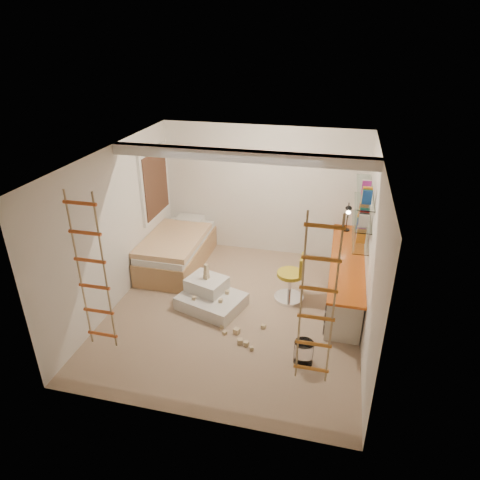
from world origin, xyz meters
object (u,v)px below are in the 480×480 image
(swivel_chair, at_px, (291,283))
(play_platform, at_px, (210,296))
(bed, at_px, (177,250))
(desk, at_px, (345,275))

(swivel_chair, relative_size, play_platform, 0.72)
(bed, bearing_deg, play_platform, -49.05)
(play_platform, bearing_deg, bed, 130.95)
(bed, distance_m, swivel_chair, 2.42)
(bed, height_order, play_platform, bed)
(bed, xyz_separation_m, swivel_chair, (2.32, -0.70, -0.01))
(desk, bearing_deg, swivel_chair, -159.33)
(desk, relative_size, play_platform, 2.35)
(bed, height_order, swivel_chair, swivel_chair)
(desk, xyz_separation_m, bed, (-3.20, 0.36, -0.07))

